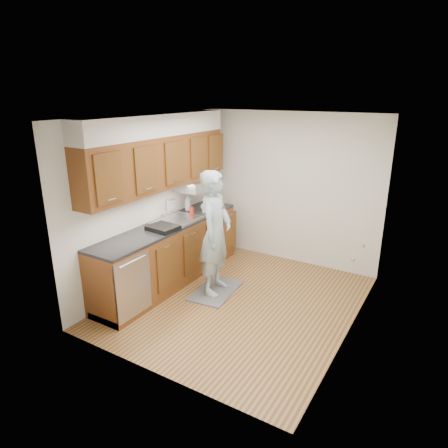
# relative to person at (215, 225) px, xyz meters

# --- Properties ---
(floor) EXTENTS (3.50, 3.50, 0.00)m
(floor) POSITION_rel_person_xyz_m (0.44, -0.09, -1.02)
(floor) COLOR #A5733E
(floor) RESTS_ON ground
(ceiling) EXTENTS (3.50, 3.50, 0.00)m
(ceiling) POSITION_rel_person_xyz_m (0.44, -0.09, 1.48)
(ceiling) COLOR white
(ceiling) RESTS_ON wall_left
(wall_left) EXTENTS (0.02, 3.50, 2.50)m
(wall_left) POSITION_rel_person_xyz_m (-1.06, -0.09, 0.23)
(wall_left) COLOR silver
(wall_left) RESTS_ON floor
(wall_right) EXTENTS (0.02, 3.50, 2.50)m
(wall_right) POSITION_rel_person_xyz_m (1.94, -0.09, 0.23)
(wall_right) COLOR silver
(wall_right) RESTS_ON floor
(wall_back) EXTENTS (3.00, 0.02, 2.50)m
(wall_back) POSITION_rel_person_xyz_m (0.44, 1.66, 0.23)
(wall_back) COLOR silver
(wall_back) RESTS_ON floor
(counter) EXTENTS (0.64, 2.80, 1.30)m
(counter) POSITION_rel_person_xyz_m (-0.76, -0.10, -0.53)
(counter) COLOR brown
(counter) RESTS_ON floor
(upper_cabinets) EXTENTS (0.47, 2.80, 1.21)m
(upper_cabinets) POSITION_rel_person_xyz_m (-0.89, -0.05, 0.93)
(upper_cabinets) COLOR brown
(upper_cabinets) RESTS_ON wall_left
(closet_door) EXTENTS (0.02, 1.22, 2.05)m
(closet_door) POSITION_rel_person_xyz_m (1.93, 0.21, 0.00)
(closet_door) COLOR silver
(closet_door) RESTS_ON wall_right
(floor_mat) EXTENTS (0.62, 0.95, 0.02)m
(floor_mat) POSITION_rel_person_xyz_m (0.00, 0.00, -1.02)
(floor_mat) COLOR slate
(floor_mat) RESTS_ON floor
(person) EXTENTS (0.59, 0.78, 2.01)m
(person) POSITION_rel_person_xyz_m (0.00, 0.00, 0.00)
(person) COLOR #99B0BA
(person) RESTS_ON floor_mat
(soap_bottle_a) EXTENTS (0.14, 0.14, 0.28)m
(soap_bottle_a) POSITION_rel_person_xyz_m (-0.92, 0.62, 0.06)
(soap_bottle_a) COLOR silver
(soap_bottle_a) RESTS_ON counter
(soap_bottle_b) EXTENTS (0.10, 0.11, 0.21)m
(soap_bottle_b) POSITION_rel_person_xyz_m (-0.60, 0.68, 0.02)
(soap_bottle_b) COLOR silver
(soap_bottle_b) RESTS_ON counter
(soap_bottle_c) EXTENTS (0.18, 0.18, 0.17)m
(soap_bottle_c) POSITION_rel_person_xyz_m (-0.70, 0.78, 0.00)
(soap_bottle_c) COLOR silver
(soap_bottle_c) RESTS_ON counter
(soda_can) EXTENTS (0.10, 0.10, 0.13)m
(soda_can) POSITION_rel_person_xyz_m (-0.71, 0.43, -0.02)
(soda_can) COLOR red
(soda_can) RESTS_ON counter
(steel_can) EXTENTS (0.09, 0.09, 0.13)m
(steel_can) POSITION_rel_person_xyz_m (-0.65, 0.73, -0.02)
(steel_can) COLOR #A5A5AA
(steel_can) RESTS_ON counter
(dish_rack) EXTENTS (0.43, 0.37, 0.06)m
(dish_rack) POSITION_rel_person_xyz_m (-0.65, -0.35, -0.05)
(dish_rack) COLOR black
(dish_rack) RESTS_ON counter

